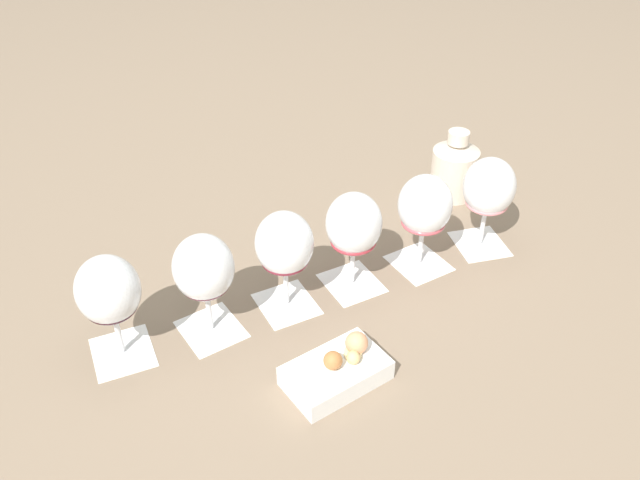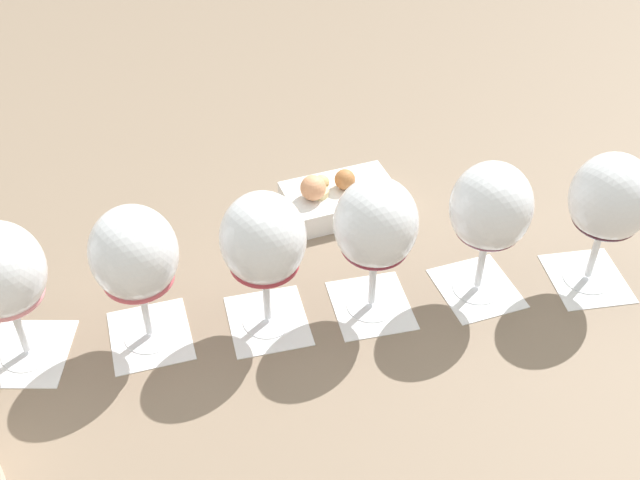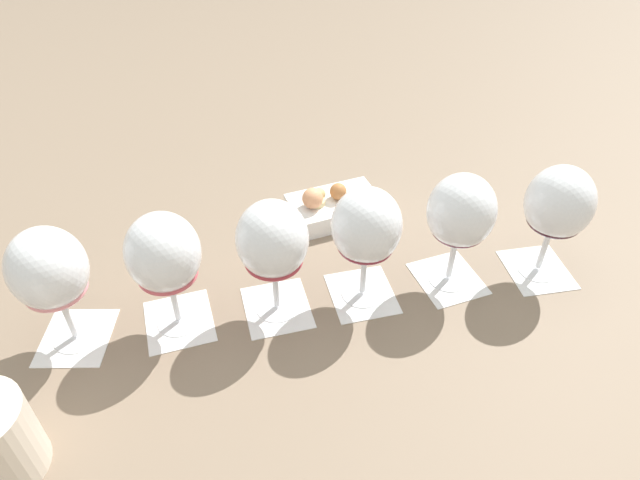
# 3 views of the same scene
# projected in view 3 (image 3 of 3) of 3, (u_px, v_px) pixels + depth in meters

# --- Properties ---
(ground_plane) EXTENTS (8.00, 8.00, 0.00)m
(ground_plane) POSITION_uv_depth(u_px,v_px,m) (321.00, 299.00, 0.85)
(ground_plane) COLOR #7F6B56
(tasting_card_0) EXTENTS (0.14, 0.14, 0.00)m
(tasting_card_0) POSITION_uv_depth(u_px,v_px,m) (77.00, 337.00, 0.79)
(tasting_card_0) COLOR white
(tasting_card_0) RESTS_ON ground_plane
(tasting_card_1) EXTENTS (0.12, 0.13, 0.00)m
(tasting_card_1) POSITION_uv_depth(u_px,v_px,m) (179.00, 321.00, 0.81)
(tasting_card_1) COLOR white
(tasting_card_1) RESTS_ON ground_plane
(tasting_card_2) EXTENTS (0.13, 0.13, 0.00)m
(tasting_card_2) POSITION_uv_depth(u_px,v_px,m) (277.00, 307.00, 0.83)
(tasting_card_2) COLOR white
(tasting_card_2) RESTS_ON ground_plane
(tasting_card_3) EXTENTS (0.13, 0.13, 0.00)m
(tasting_card_3) POSITION_uv_depth(u_px,v_px,m) (362.00, 293.00, 0.85)
(tasting_card_3) COLOR white
(tasting_card_3) RESTS_ON ground_plane
(tasting_card_4) EXTENTS (0.12, 0.13, 0.00)m
(tasting_card_4) POSITION_uv_depth(u_px,v_px,m) (448.00, 278.00, 0.88)
(tasting_card_4) COLOR white
(tasting_card_4) RESTS_ON ground_plane
(tasting_card_5) EXTENTS (0.13, 0.14, 0.00)m
(tasting_card_5) POSITION_uv_depth(u_px,v_px,m) (537.00, 269.00, 0.89)
(tasting_card_5) COLOR white
(tasting_card_5) RESTS_ON ground_plane
(wine_glass_0) EXTENTS (0.10, 0.10, 0.19)m
(wine_glass_0) POSITION_uv_depth(u_px,v_px,m) (49.00, 272.00, 0.71)
(wine_glass_0) COLOR white
(wine_glass_0) RESTS_ON tasting_card_0
(wine_glass_1) EXTENTS (0.10, 0.10, 0.19)m
(wine_glass_1) POSITION_uv_depth(u_px,v_px,m) (164.00, 256.00, 0.73)
(wine_glass_1) COLOR white
(wine_glass_1) RESTS_ON tasting_card_1
(wine_glass_2) EXTENTS (0.10, 0.10, 0.19)m
(wine_glass_2) POSITION_uv_depth(u_px,v_px,m) (273.00, 243.00, 0.75)
(wine_glass_2) COLOR white
(wine_glass_2) RESTS_ON tasting_card_2
(wine_glass_3) EXTENTS (0.10, 0.10, 0.19)m
(wine_glass_3) POSITION_uv_depth(u_px,v_px,m) (366.00, 230.00, 0.77)
(wine_glass_3) COLOR white
(wine_glass_3) RESTS_ON tasting_card_3
(wine_glass_4) EXTENTS (0.10, 0.10, 0.19)m
(wine_glass_4) POSITION_uv_depth(u_px,v_px,m) (461.00, 215.00, 0.80)
(wine_glass_4) COLOR white
(wine_glass_4) RESTS_ON tasting_card_4
(wine_glass_5) EXTENTS (0.10, 0.10, 0.19)m
(wine_glass_5) POSITION_uv_depth(u_px,v_px,m) (558.00, 207.00, 0.81)
(wine_glass_5) COLOR white
(wine_glass_5) RESTS_ON tasting_card_5
(snack_dish) EXTENTS (0.17, 0.13, 0.07)m
(snack_dish) POSITION_uv_depth(u_px,v_px,m) (333.00, 206.00, 0.98)
(snack_dish) COLOR white
(snack_dish) RESTS_ON ground_plane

